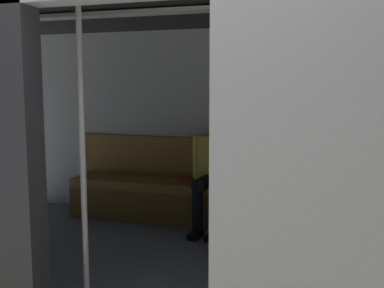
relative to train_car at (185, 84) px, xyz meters
The scene contains 7 objects.
train_car is the anchor object (origin of this frame).
bench_seat 1.57m from the train_car, 93.20° to the right, with size 3.39×0.44×0.44m.
person_seated 1.31m from the train_car, 90.23° to the right, with size 0.55×0.69×1.17m.
handbag 1.54m from the train_car, 110.34° to the right, with size 0.26×0.15×0.17m.
book 1.60m from the train_car, 72.61° to the right, with size 0.15×0.22×0.03m, color #B22D2D.
grab_pole_door 1.07m from the train_car, 67.89° to the left, with size 0.04×0.04×2.04m, color silver.
grab_pole_far 1.10m from the train_car, 119.10° to the left, with size 0.04×0.04×2.04m, color silver.
Camera 1 is at (-1.00, 2.03, 1.44)m, focal length 42.03 mm.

